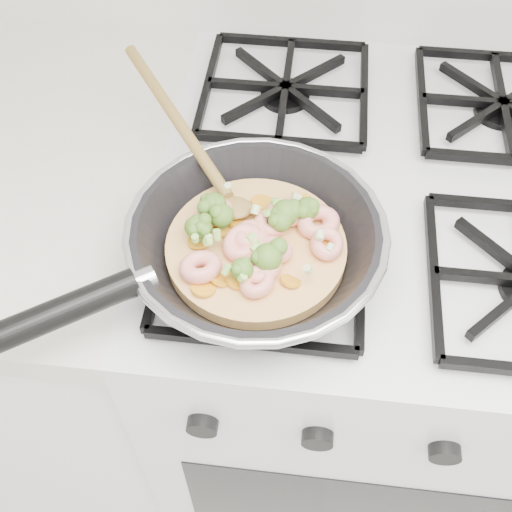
# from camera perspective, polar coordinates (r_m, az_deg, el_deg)

# --- Properties ---
(stove) EXTENTS (0.60, 0.60, 0.92)m
(stove) POSITION_cam_1_polar(r_m,az_deg,el_deg) (1.18, 8.55, -8.41)
(stove) COLOR silver
(stove) RESTS_ON ground
(skillet) EXTENTS (0.41, 0.45, 0.09)m
(skillet) POSITION_cam_1_polar(r_m,az_deg,el_deg) (0.67, -0.43, 1.27)
(skillet) COLOR black
(skillet) RESTS_ON stove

